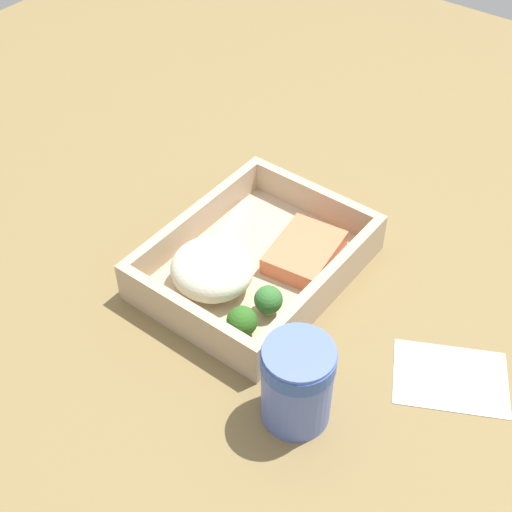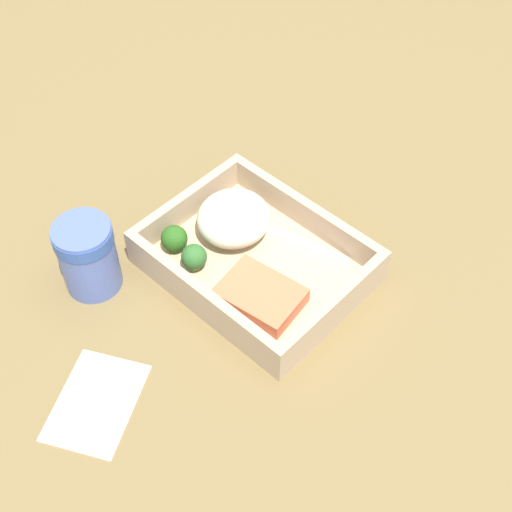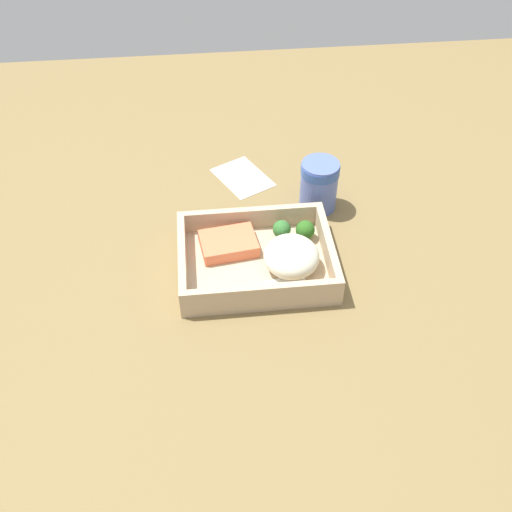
{
  "view_description": "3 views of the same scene",
  "coord_description": "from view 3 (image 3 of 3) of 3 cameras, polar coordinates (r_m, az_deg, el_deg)",
  "views": [
    {
      "loc": [
        46.78,
        35.75,
        59.81
      ],
      "look_at": [
        0.0,
        0.0,
        2.7
      ],
      "focal_mm": 50.0,
      "sensor_mm": 36.0,
      "label": 1
    },
    {
      "loc": [
        -37.96,
        40.56,
        68.48
      ],
      "look_at": [
        0.0,
        0.0,
        2.7
      ],
      "focal_mm": 50.0,
      "sensor_mm": 36.0,
      "label": 2
    },
    {
      "loc": [
        -7.44,
        -70.04,
        71.58
      ],
      "look_at": [
        0.0,
        0.0,
        2.7
      ],
      "focal_mm": 42.0,
      "sensor_mm": 36.0,
      "label": 3
    }
  ],
  "objects": [
    {
      "name": "receipt_slip",
      "position": [
        1.19,
        -1.36,
        7.51
      ],
      "size": [
        12.66,
        14.06,
        0.24
      ],
      "primitive_type": "cube",
      "rotation": [
        0.0,
        0.0,
        0.48
      ],
      "color": "white",
      "rests_on": "ground_plane"
    },
    {
      "name": "paper_cup",
      "position": [
        1.1,
        6.03,
        6.92
      ],
      "size": [
        6.96,
        6.96,
        9.68
      ],
      "color": "#5369B8",
      "rests_on": "ground_plane"
    },
    {
      "name": "ground_plane",
      "position": [
        1.01,
        0.0,
        -1.5
      ],
      "size": [
        160.0,
        160.0,
        2.0
      ],
      "primitive_type": "cube",
      "color": "brown"
    },
    {
      "name": "tray_rim",
      "position": [
        0.98,
        0.0,
        0.2
      ],
      "size": [
        25.3,
        19.55,
        3.96
      ],
      "color": "tan",
      "rests_on": "takeout_tray"
    },
    {
      "name": "salmon_fillet",
      "position": [
        1.01,
        -2.64,
        1.18
      ],
      "size": [
        10.18,
        8.07,
        2.22
      ],
      "primitive_type": "cube",
      "rotation": [
        0.0,
        0.0,
        0.14
      ],
      "color": "#E47049",
      "rests_on": "takeout_tray"
    },
    {
      "name": "mashed_potatoes",
      "position": [
        0.97,
        3.39,
        -0.04
      ],
      "size": [
        9.08,
        9.42,
        5.35
      ],
      "primitive_type": "ellipsoid",
      "color": "silver",
      "rests_on": "takeout_tray"
    },
    {
      "name": "broccoli_floret_1",
      "position": [
        1.03,
        2.46,
        2.54
      ],
      "size": [
        3.13,
        3.13,
        3.64
      ],
      "color": "#819A55",
      "rests_on": "takeout_tray"
    },
    {
      "name": "takeout_tray",
      "position": [
        1.0,
        0.0,
        -0.86
      ],
      "size": [
        25.3,
        19.55,
        1.2
      ],
      "primitive_type": "cube",
      "color": "tan",
      "rests_on": "ground_plane"
    },
    {
      "name": "fork",
      "position": [
        0.96,
        0.76,
        -2.84
      ],
      "size": [
        15.73,
        5.45,
        0.44
      ],
      "color": "white",
      "rests_on": "takeout_tray"
    },
    {
      "name": "broccoli_floret_2",
      "position": [
        1.03,
        4.71,
        2.48
      ],
      "size": [
        3.32,
        3.32,
        3.59
      ],
      "color": "#749C54",
      "rests_on": "takeout_tray"
    }
  ]
}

